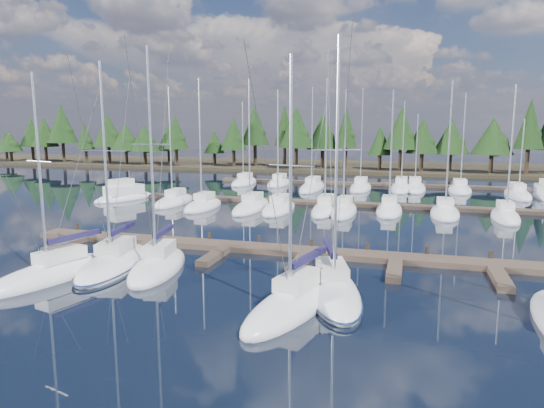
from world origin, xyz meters
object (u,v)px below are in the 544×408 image
(front_sailboat_0, at_px, (55,274))
(front_sailboat_2, at_px, (158,266))
(front_sailboat_1, at_px, (114,263))
(main_dock, at_px, (307,254))
(front_sailboat_3, at_px, (294,303))
(front_sailboat_4, at_px, (333,290))
(motor_yacht_left, at_px, (124,196))

(front_sailboat_0, relative_size, front_sailboat_2, 0.89)
(front_sailboat_0, distance_m, front_sailboat_1, 3.59)
(main_dock, height_order, front_sailboat_3, front_sailboat_3)
(front_sailboat_1, bearing_deg, front_sailboat_3, -16.02)
(main_dock, bearing_deg, front_sailboat_4, -67.77)
(front_sailboat_4, bearing_deg, front_sailboat_1, 174.74)
(front_sailboat_2, relative_size, front_sailboat_4, 1.01)
(front_sailboat_3, distance_m, motor_yacht_left, 40.89)
(front_sailboat_2, xyz_separation_m, front_sailboat_3, (9.73, -3.83, -0.02))
(front_sailboat_2, bearing_deg, front_sailboat_4, -7.44)
(main_dock, xyz_separation_m, front_sailboat_2, (-8.33, -5.74, 0.10))
(front_sailboat_3, relative_size, front_sailboat_4, 0.92)
(front_sailboat_2, distance_m, front_sailboat_3, 10.46)
(motor_yacht_left, bearing_deg, front_sailboat_4, -41.78)
(front_sailboat_1, distance_m, motor_yacht_left, 30.05)
(front_sailboat_0, bearing_deg, motor_yacht_left, 115.66)
(front_sailboat_1, xyz_separation_m, motor_yacht_left, (-15.76, 25.58, 0.19))
(front_sailboat_2, bearing_deg, main_dock, 34.57)
(main_dock, xyz_separation_m, front_sailboat_4, (2.95, -7.21, 0.08))
(main_dock, xyz_separation_m, front_sailboat_0, (-13.46, -8.83, 0.08))
(front_sailboat_1, xyz_separation_m, front_sailboat_4, (14.34, -1.32, 0.01))
(front_sailboat_0, xyz_separation_m, motor_yacht_left, (-13.70, 28.52, 0.18))
(front_sailboat_0, distance_m, front_sailboat_4, 16.49)
(front_sailboat_4, bearing_deg, front_sailboat_0, -174.37)
(front_sailboat_3, distance_m, front_sailboat_4, 2.81)
(front_sailboat_2, xyz_separation_m, front_sailboat_4, (11.27, -1.47, -0.01))
(main_dock, bearing_deg, motor_yacht_left, 144.06)
(front_sailboat_1, height_order, motor_yacht_left, front_sailboat_1)
(front_sailboat_2, bearing_deg, front_sailboat_1, -177.16)
(main_dock, bearing_deg, front_sailboat_3, -81.62)
(front_sailboat_1, relative_size, front_sailboat_2, 0.95)
(front_sailboat_1, xyz_separation_m, front_sailboat_2, (3.07, 0.15, 0.02))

